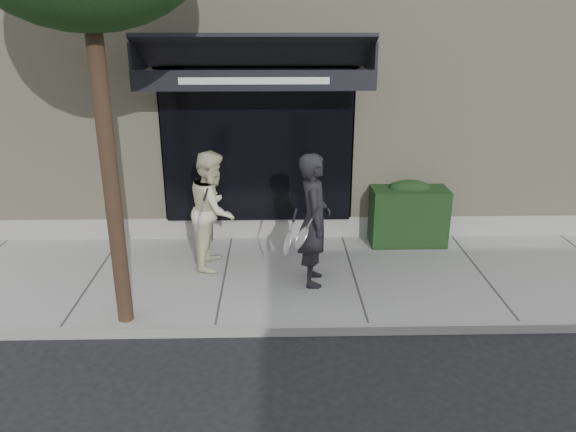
{
  "coord_description": "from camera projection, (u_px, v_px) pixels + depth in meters",
  "views": [
    {
      "loc": [
        -1.2,
        -7.88,
        3.96
      ],
      "look_at": [
        -1.0,
        0.6,
        0.86
      ],
      "focal_mm": 35.0,
      "sensor_mm": 36.0,
      "label": 1
    }
  ],
  "objects": [
    {
      "name": "building_facade",
      "position": [
        328.0,
        70.0,
        12.5
      ],
      "size": [
        14.3,
        8.04,
        5.64
      ],
      "color": "tan",
      "rests_on": "ground"
    },
    {
      "name": "hedge",
      "position": [
        408.0,
        213.0,
        9.75
      ],
      "size": [
        1.3,
        0.7,
        1.14
      ],
      "color": "black",
      "rests_on": "sidewalk"
    },
    {
      "name": "curb",
      "position": [
        369.0,
        329.0,
        7.3
      ],
      "size": [
        20.0,
        0.1,
        0.14
      ],
      "primitive_type": "cube",
      "color": "gray",
      "rests_on": "ground"
    },
    {
      "name": "pedestrian_front",
      "position": [
        314.0,
        220.0,
        8.14
      ],
      "size": [
        0.74,
        0.89,
        1.98
      ],
      "color": "black",
      "rests_on": "sidewalk"
    },
    {
      "name": "sidewalk",
      "position": [
        353.0,
        277.0,
        8.76
      ],
      "size": [
        20.0,
        3.0,
        0.12
      ],
      "primitive_type": "cube",
      "color": "gray",
      "rests_on": "ground"
    },
    {
      "name": "pedestrian_back",
      "position": [
        213.0,
        209.0,
        8.75
      ],
      "size": [
        0.78,
        1.0,
        1.86
      ],
      "color": "beige",
      "rests_on": "sidewalk"
    },
    {
      "name": "ground",
      "position": [
        353.0,
        280.0,
        8.78
      ],
      "size": [
        80.0,
        80.0,
        0.0
      ],
      "primitive_type": "plane",
      "color": "black",
      "rests_on": "ground"
    }
  ]
}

